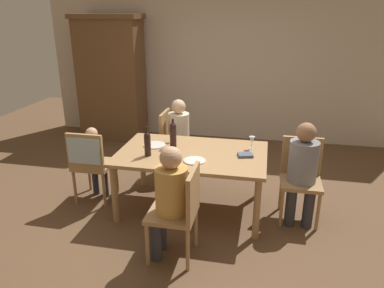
{
  "coord_description": "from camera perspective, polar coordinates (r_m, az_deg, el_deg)",
  "views": [
    {
      "loc": [
        0.78,
        -3.78,
        2.25
      ],
      "look_at": [
        0.0,
        0.0,
        0.82
      ],
      "focal_mm": 34.19,
      "sensor_mm": 36.0,
      "label": 1
    }
  ],
  "objects": [
    {
      "name": "ground_plane",
      "position": [
        4.47,
        0.0,
        -9.91
      ],
      "size": [
        10.0,
        10.0,
        0.0
      ],
      "primitive_type": "plane",
      "color": "brown"
    },
    {
      "name": "rear_room_partition",
      "position": [
        6.63,
        4.93,
        12.41
      ],
      "size": [
        6.4,
        0.12,
        2.7
      ],
      "primitive_type": "cube",
      "color": "beige",
      "rests_on": "ground_plane"
    },
    {
      "name": "armoire_cabinet",
      "position": [
        6.75,
        -12.46,
        9.99
      ],
      "size": [
        1.18,
        0.62,
        2.18
      ],
      "color": "brown",
      "rests_on": "ground_plane"
    },
    {
      "name": "dining_table",
      "position": [
        4.18,
        0.0,
        -2.26
      ],
      "size": [
        1.68,
        1.07,
        0.72
      ],
      "color": "#A87F51",
      "rests_on": "ground_plane"
    },
    {
      "name": "chair_right_end",
      "position": [
        4.26,
        16.6,
        -4.38
      ],
      "size": [
        0.44,
        0.44,
        0.92
      ],
      "rotation": [
        0.0,
        0.0,
        3.14
      ],
      "color": "#A87F51",
      "rests_on": "ground_plane"
    },
    {
      "name": "chair_near",
      "position": [
        3.41,
        -1.72,
        -9.88
      ],
      "size": [
        0.44,
        0.44,
        0.92
      ],
      "rotation": [
        0.0,
        0.0,
        1.57
      ],
      "color": "#A87F51",
      "rests_on": "ground_plane"
    },
    {
      "name": "chair_far_left",
      "position": [
        5.16,
        -2.99,
        0.83
      ],
      "size": [
        0.44,
        0.44,
        0.92
      ],
      "rotation": [
        0.0,
        0.0,
        -1.57
      ],
      "color": "#A87F51",
      "rests_on": "ground_plane"
    },
    {
      "name": "chair_left_end",
      "position": [
        4.49,
        -15.78,
        -2.14
      ],
      "size": [
        0.44,
        0.46,
        0.92
      ],
      "color": "#A87F51",
      "rests_on": "ground_plane"
    },
    {
      "name": "person_woman_host",
      "position": [
        4.1,
        16.89,
        -3.41
      ],
      "size": [
        0.31,
        0.36,
        1.14
      ],
      "rotation": [
        0.0,
        0.0,
        3.14
      ],
      "color": "#33333D",
      "rests_on": "ground_plane"
    },
    {
      "name": "person_man_bearded",
      "position": [
        3.38,
        -3.62,
        -7.95
      ],
      "size": [
        0.35,
        0.3,
        1.12
      ],
      "rotation": [
        0.0,
        0.0,
        1.57
      ],
      "color": "#33333D",
      "rests_on": "ground_plane"
    },
    {
      "name": "person_man_guest",
      "position": [
        5.1,
        -1.79,
        1.88
      ],
      "size": [
        0.34,
        0.29,
        1.1
      ],
      "rotation": [
        0.0,
        0.0,
        -1.57
      ],
      "color": "#33333D",
      "rests_on": "ground_plane"
    },
    {
      "name": "person_child_small",
      "position": [
        4.62,
        -14.92,
        -1.85
      ],
      "size": [
        0.22,
        0.25,
        0.94
      ],
      "color": "#33333D",
      "rests_on": "ground_plane"
    },
    {
      "name": "wine_bottle_tall_green",
      "position": [
        4.04,
        -6.96,
        0.14
      ],
      "size": [
        0.07,
        0.07,
        0.34
      ],
      "color": "black",
      "rests_on": "dining_table"
    },
    {
      "name": "wine_bottle_dark_red",
      "position": [
        4.28,
        -2.98,
        1.56
      ],
      "size": [
        0.08,
        0.08,
        0.34
      ],
      "color": "black",
      "rests_on": "dining_table"
    },
    {
      "name": "wine_glass_near_left",
      "position": [
        4.29,
        9.33,
        0.62
      ],
      "size": [
        0.07,
        0.07,
        0.15
      ],
      "color": "silver",
      "rests_on": "dining_table"
    },
    {
      "name": "wine_glass_centre",
      "position": [
        4.47,
        -3.06,
        1.69
      ],
      "size": [
        0.07,
        0.07,
        0.15
      ],
      "color": "silver",
      "rests_on": "dining_table"
    },
    {
      "name": "dinner_plate_host",
      "position": [
        3.91,
        0.39,
        -2.61
      ],
      "size": [
        0.24,
        0.24,
        0.01
      ],
      "primitive_type": "cylinder",
      "color": "white",
      "rests_on": "dining_table"
    },
    {
      "name": "dinner_plate_guest_left",
      "position": [
        4.38,
        -5.87,
        -0.16
      ],
      "size": [
        0.26,
        0.26,
        0.01
      ],
      "primitive_type": "cylinder",
      "color": "silver",
      "rests_on": "dining_table"
    },
    {
      "name": "folded_napkin",
      "position": [
        4.08,
        8.31,
        -1.74
      ],
      "size": [
        0.19,
        0.16,
        0.03
      ],
      "primitive_type": "cube",
      "rotation": [
        0.0,
        0.0,
        0.27
      ],
      "color": "#4C5B75",
      "rests_on": "dining_table"
    }
  ]
}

